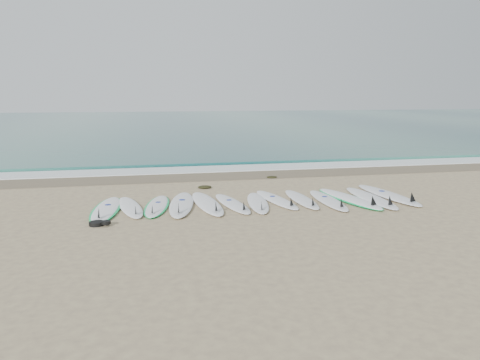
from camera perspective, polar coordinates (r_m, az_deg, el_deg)
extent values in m
plane|color=#9E8A66|center=(11.88, 1.96, -2.88)|extent=(120.00, 120.00, 0.00)
cube|color=#29655E|center=(43.89, -8.35, 6.87)|extent=(120.00, 55.00, 0.03)
cube|color=brown|center=(15.81, -1.61, 0.52)|extent=(120.00, 1.80, 0.01)
cube|color=silver|center=(17.17, -2.45, 1.37)|extent=(120.00, 1.40, 0.04)
cube|color=#29655E|center=(18.63, -3.22, 2.18)|extent=(120.00, 1.00, 0.10)
ellipsoid|color=white|center=(11.59, -15.98, -3.41)|extent=(0.78, 2.64, 0.08)
ellipsoid|color=#07CB5F|center=(11.59, -15.98, -3.44)|extent=(0.87, 2.66, 0.06)
cone|color=black|center=(10.65, -16.84, -3.84)|extent=(0.24, 0.30, 0.28)
cylinder|color=navy|center=(11.82, -15.80, -2.92)|extent=(0.16, 0.16, 0.01)
ellipsoid|color=white|center=(11.67, -13.24, -3.21)|extent=(0.85, 2.38, 0.08)
cone|color=black|center=(10.82, -12.63, -3.53)|extent=(0.23, 0.28, 0.25)
ellipsoid|color=white|center=(11.66, -10.08, -3.11)|extent=(0.84, 2.35, 0.07)
ellipsoid|color=#07CB5F|center=(11.66, -10.08, -3.13)|extent=(0.92, 2.38, 0.05)
cone|color=black|center=(10.82, -10.65, -3.46)|extent=(0.23, 0.27, 0.25)
cylinder|color=navy|center=(11.86, -9.96, -2.68)|extent=(0.15, 0.15, 0.01)
ellipsoid|color=white|center=(11.71, -7.14, -2.92)|extent=(0.98, 2.81, 0.09)
cone|color=black|center=(10.69, -7.50, -3.34)|extent=(0.27, 0.33, 0.29)
cylinder|color=navy|center=(11.96, -7.07, -2.41)|extent=(0.18, 0.18, 0.01)
ellipsoid|color=white|center=(11.75, -4.05, -2.83)|extent=(0.76, 2.73, 0.09)
cone|color=black|center=(10.78, -2.95, -3.19)|extent=(0.25, 0.30, 0.29)
ellipsoid|color=white|center=(11.72, -0.98, -2.87)|extent=(0.80, 2.37, 0.08)
cone|color=black|center=(10.91, 0.46, -3.15)|extent=(0.23, 0.27, 0.25)
cylinder|color=navy|center=(11.92, -1.33, -2.45)|extent=(0.15, 0.15, 0.01)
ellipsoid|color=white|center=(11.82, 2.17, -2.76)|extent=(0.81, 2.40, 0.08)
cone|color=black|center=(10.96, 2.66, -3.09)|extent=(0.23, 0.28, 0.25)
ellipsoid|color=white|center=(12.16, 4.43, -2.39)|extent=(0.83, 2.43, 0.08)
cone|color=black|center=(11.37, 6.26, -2.63)|extent=(0.24, 0.28, 0.25)
cylinder|color=navy|center=(12.36, 3.99, -1.99)|extent=(0.16, 0.16, 0.01)
ellipsoid|color=white|center=(12.28, 7.47, -2.33)|extent=(0.50, 2.34, 0.08)
cone|color=black|center=(11.47, 8.86, -2.59)|extent=(0.20, 0.25, 0.25)
ellipsoid|color=white|center=(12.27, 10.65, -2.43)|extent=(0.60, 2.48, 0.08)
cone|color=black|center=(11.42, 12.25, -2.71)|extent=(0.22, 0.27, 0.26)
cylinder|color=navy|center=(12.48, 10.28, -2.01)|extent=(0.15, 0.15, 0.01)
ellipsoid|color=white|center=(12.56, 13.12, -2.20)|extent=(1.02, 2.76, 0.09)
ellipsoid|color=#07CB5F|center=(12.56, 13.12, -2.23)|extent=(1.11, 2.80, 0.06)
cone|color=black|center=(11.76, 15.90, -2.41)|extent=(0.27, 0.32, 0.29)
ellipsoid|color=white|center=(12.78, 15.60, -2.10)|extent=(0.59, 2.73, 0.09)
cone|color=black|center=(11.89, 17.80, -2.37)|extent=(0.23, 0.29, 0.29)
ellipsoid|color=silver|center=(13.28, 17.54, -1.72)|extent=(0.80, 2.90, 0.09)
cone|color=black|center=(12.41, 20.25, -1.94)|extent=(0.26, 0.32, 0.31)
cylinder|color=navy|center=(13.49, 16.91, -1.29)|extent=(0.18, 0.18, 0.01)
ellipsoid|color=black|center=(13.79, -4.33, -0.85)|extent=(0.41, 0.32, 0.08)
ellipsoid|color=black|center=(15.43, 3.90, 0.36)|extent=(0.35, 0.27, 0.07)
cylinder|color=black|center=(10.39, -17.07, -5.10)|extent=(0.32, 0.32, 0.08)
cylinder|color=black|center=(10.27, -16.01, -5.00)|extent=(0.20, 0.20, 0.06)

